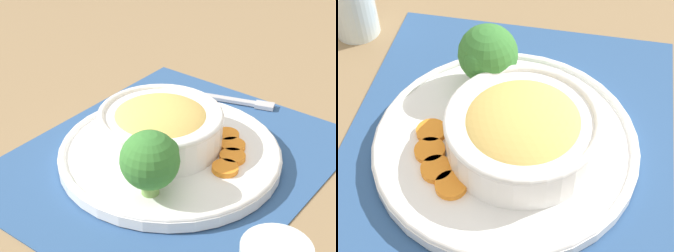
# 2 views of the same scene
# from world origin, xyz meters

# --- Properties ---
(ground_plane) EXTENTS (4.00, 4.00, 0.00)m
(ground_plane) POSITION_xyz_m (0.00, 0.00, 0.00)
(ground_plane) COLOR #8C704C
(placemat) EXTENTS (0.52, 0.44, 0.00)m
(placemat) POSITION_xyz_m (0.00, 0.00, 0.00)
(placemat) COLOR #2D5184
(placemat) RESTS_ON ground_plane
(plate) EXTENTS (0.33, 0.33, 0.02)m
(plate) POSITION_xyz_m (0.00, 0.00, 0.02)
(plate) COLOR white
(plate) RESTS_ON placemat
(bowl) EXTENTS (0.19, 0.19, 0.06)m
(bowl) POSITION_xyz_m (-0.01, -0.02, 0.05)
(bowl) COLOR white
(bowl) RESTS_ON plate
(broccoli_floret) EXTENTS (0.08, 0.08, 0.09)m
(broccoli_floret) POSITION_xyz_m (0.10, 0.04, 0.07)
(broccoli_floret) COLOR #759E51
(broccoli_floret) RESTS_ON plate
(carrot_slice_near) EXTENTS (0.04, 0.04, 0.01)m
(carrot_slice_near) POSITION_xyz_m (-0.00, 0.09, 0.02)
(carrot_slice_near) COLOR orange
(carrot_slice_near) RESTS_ON plate
(carrot_slice_middle) EXTENTS (0.04, 0.04, 0.01)m
(carrot_slice_middle) POSITION_xyz_m (-0.03, 0.09, 0.02)
(carrot_slice_middle) COLOR orange
(carrot_slice_middle) RESTS_ON plate
(carrot_slice_far) EXTENTS (0.04, 0.04, 0.01)m
(carrot_slice_far) POSITION_xyz_m (-0.06, 0.07, 0.02)
(carrot_slice_far) COLOR orange
(carrot_slice_far) RESTS_ON plate
(carrot_slice_extra) EXTENTS (0.04, 0.04, 0.01)m
(carrot_slice_extra) POSITION_xyz_m (-0.08, 0.05, 0.02)
(carrot_slice_extra) COLOR orange
(carrot_slice_extra) RESTS_ON plate
(water_glass) EXTENTS (0.07, 0.07, 0.12)m
(water_glass) POSITION_xyz_m (0.21, 0.26, 0.06)
(water_glass) COLOR silver
(water_glass) RESTS_ON ground_plane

